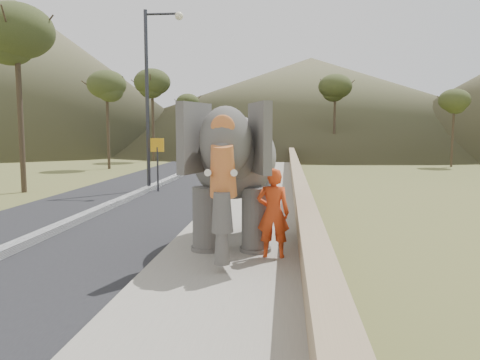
# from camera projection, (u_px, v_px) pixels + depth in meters

# --- Properties ---
(ground) EXTENTS (160.00, 160.00, 0.00)m
(ground) POSITION_uv_depth(u_px,v_px,m) (202.00, 321.00, 6.88)
(ground) COLOR olive
(ground) RESTS_ON ground
(road) EXTENTS (7.00, 120.00, 0.03)m
(road) POSITION_uv_depth(u_px,v_px,m) (117.00, 205.00, 17.26)
(road) COLOR black
(road) RESTS_ON ground
(median) EXTENTS (0.35, 120.00, 0.22)m
(median) POSITION_uv_depth(u_px,v_px,m) (117.00, 202.00, 17.25)
(median) COLOR black
(median) RESTS_ON ground
(walkway) EXTENTS (3.00, 120.00, 0.15)m
(walkway) POSITION_uv_depth(u_px,v_px,m) (252.00, 206.00, 16.77)
(walkway) COLOR #9E9687
(walkway) RESTS_ON ground
(parapet) EXTENTS (0.30, 120.00, 1.10)m
(parapet) POSITION_uv_depth(u_px,v_px,m) (298.00, 193.00, 16.55)
(parapet) COLOR tan
(parapet) RESTS_ON ground
(lamppost) EXTENTS (1.76, 0.36, 8.00)m
(lamppost) POSITION_uv_depth(u_px,v_px,m) (154.00, 82.00, 20.74)
(lamppost) COLOR #29282D
(lamppost) RESTS_ON ground
(signboard) EXTENTS (0.60, 0.08, 2.40)m
(signboard) POSITION_uv_depth(u_px,v_px,m) (157.00, 155.00, 20.79)
(signboard) COLOR #2D2D33
(signboard) RESTS_ON ground
(distant_car) EXTENTS (4.33, 1.99, 1.44)m
(distant_car) POSITION_uv_depth(u_px,v_px,m) (444.00, 152.00, 41.47)
(distant_car) COLOR silver
(distant_car) RESTS_ON ground
(hill_far) EXTENTS (80.00, 80.00, 14.00)m
(hill_far) POSITION_uv_depth(u_px,v_px,m) (310.00, 102.00, 74.87)
(hill_far) COLOR brown
(hill_far) RESTS_ON ground
(elephant_and_man) EXTENTS (2.40, 4.36, 3.14)m
(elephant_and_man) POSITION_uv_depth(u_px,v_px,m) (236.00, 176.00, 11.08)
(elephant_and_man) COLOR #625E59
(elephant_and_man) RESTS_ON ground
(motorcyclist) EXTENTS (1.89, 1.67, 1.93)m
(motorcyclist) POSITION_uv_depth(u_px,v_px,m) (219.00, 160.00, 30.33)
(motorcyclist) COLOR maroon
(motorcyclist) RESTS_ON ground
(trees) EXTENTS (48.37, 44.52, 8.39)m
(trees) POSITION_uv_depth(u_px,v_px,m) (304.00, 116.00, 34.05)
(trees) COLOR #473828
(trees) RESTS_ON ground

